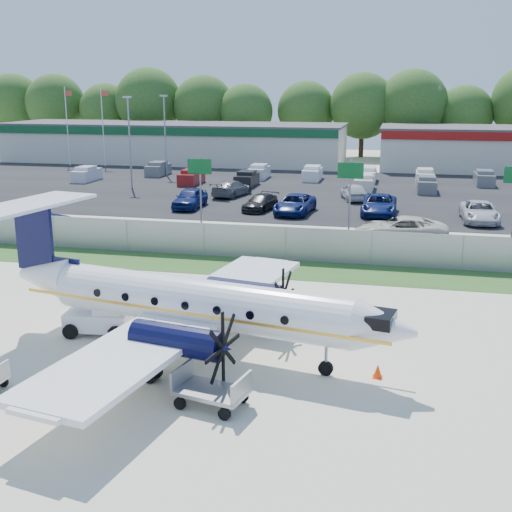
# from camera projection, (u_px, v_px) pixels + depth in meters

# --- Properties ---
(ground) EXTENTS (170.00, 170.00, 0.00)m
(ground) POSITION_uv_depth(u_px,v_px,m) (222.00, 352.00, 24.77)
(ground) COLOR beige
(ground) RESTS_ON ground
(grass_verge) EXTENTS (170.00, 4.00, 0.02)m
(grass_verge) POSITION_uv_depth(u_px,v_px,m) (279.00, 269.00, 36.09)
(grass_verge) COLOR #2D561E
(grass_verge) RESTS_ON ground
(access_road) EXTENTS (170.00, 8.00, 0.02)m
(access_road) POSITION_uv_depth(u_px,v_px,m) (298.00, 241.00, 42.70)
(access_road) COLOR black
(access_road) RESTS_ON ground
(parking_lot) EXTENTS (170.00, 32.00, 0.02)m
(parking_lot) POSITION_uv_depth(u_px,v_px,m) (332.00, 192.00, 62.52)
(parking_lot) COLOR black
(parking_lot) RESTS_ON ground
(perimeter_fence) EXTENTS (120.00, 0.06, 1.99)m
(perimeter_fence) POSITION_uv_depth(u_px,v_px,m) (286.00, 244.00, 37.72)
(perimeter_fence) COLOR gray
(perimeter_fence) RESTS_ON ground
(building_west) EXTENTS (46.40, 12.40, 5.24)m
(building_west) POSITION_uv_depth(u_px,v_px,m) (174.00, 142.00, 87.65)
(building_west) COLOR beige
(building_west) RESTS_ON ground
(sign_left) EXTENTS (1.80, 0.26, 5.00)m
(sign_left) POSITION_uv_depth(u_px,v_px,m) (200.00, 176.00, 47.15)
(sign_left) COLOR gray
(sign_left) RESTS_ON ground
(sign_mid) EXTENTS (1.80, 0.26, 5.00)m
(sign_mid) POSITION_uv_depth(u_px,v_px,m) (350.00, 180.00, 44.84)
(sign_mid) COLOR gray
(sign_mid) RESTS_ON ground
(flagpole_west) EXTENTS (1.06, 0.12, 10.00)m
(flagpole_west) POSITION_uv_depth(u_px,v_px,m) (67.00, 122.00, 82.80)
(flagpole_west) COLOR white
(flagpole_west) RESTS_ON ground
(flagpole_east) EXTENTS (1.06, 0.12, 10.00)m
(flagpole_east) POSITION_uv_depth(u_px,v_px,m) (103.00, 122.00, 81.75)
(flagpole_east) COLOR white
(flagpole_east) RESTS_ON ground
(light_pole_nw) EXTENTS (0.90, 0.35, 9.09)m
(light_pole_nw) POSITION_uv_depth(u_px,v_px,m) (129.00, 136.00, 63.51)
(light_pole_nw) COLOR gray
(light_pole_nw) RESTS_ON ground
(light_pole_sw) EXTENTS (0.90, 0.35, 9.09)m
(light_pole_sw) POSITION_uv_depth(u_px,v_px,m) (165.00, 130.00, 72.95)
(light_pole_sw) COLOR gray
(light_pole_sw) RESTS_ON ground
(tree_line) EXTENTS (112.00, 6.00, 14.00)m
(tree_line) POSITION_uv_depth(u_px,v_px,m) (356.00, 157.00, 94.61)
(tree_line) COLOR #295017
(tree_line) RESTS_ON ground
(aircraft) EXTENTS (17.44, 17.11, 5.33)m
(aircraft) POSITION_uv_depth(u_px,v_px,m) (191.00, 301.00, 24.26)
(aircraft) COLOR white
(aircraft) RESTS_ON ground
(pushback_tug) EXTENTS (2.77, 2.13, 1.41)m
(pushback_tug) POSITION_uv_depth(u_px,v_px,m) (102.00, 317.00, 26.59)
(pushback_tug) COLOR white
(pushback_tug) RESTS_ON ground
(baggage_cart_near) EXTENTS (2.52, 1.83, 1.20)m
(baggage_cart_near) POSITION_uv_depth(u_px,v_px,m) (211.00, 390.00, 20.44)
(baggage_cart_near) COLOR gray
(baggage_cart_near) RESTS_ON ground
(cone_nose) EXTENTS (0.35, 0.35, 0.50)m
(cone_nose) POSITION_uv_depth(u_px,v_px,m) (378.00, 371.00, 22.54)
(cone_nose) COLOR #FF3B08
(cone_nose) RESTS_ON ground
(cone_starboard_wing) EXTENTS (0.43, 0.43, 0.61)m
(cone_starboard_wing) POSITION_uv_depth(u_px,v_px,m) (239.00, 309.00, 28.65)
(cone_starboard_wing) COLOR #FF3B08
(cone_starboard_wing) RESTS_ON ground
(road_car_west) EXTENTS (5.68, 3.70, 1.53)m
(road_car_west) POSITION_uv_depth(u_px,v_px,m) (39.00, 230.00, 46.08)
(road_car_west) COLOR navy
(road_car_west) RESTS_ON ground
(road_car_mid) EXTENTS (6.24, 3.20, 1.69)m
(road_car_mid) POSITION_uv_depth(u_px,v_px,m) (400.00, 242.00, 42.48)
(road_car_mid) COLOR beige
(road_car_mid) RESTS_ON ground
(parked_car_a) EXTENTS (2.04, 5.03, 1.71)m
(parked_car_a) POSITION_uv_depth(u_px,v_px,m) (190.00, 208.00, 54.36)
(parked_car_a) COLOR navy
(parked_car_a) RESTS_ON ground
(parked_car_b) EXTENTS (2.69, 4.83, 1.32)m
(parked_car_b) POSITION_uv_depth(u_px,v_px,m) (260.00, 210.00, 53.27)
(parked_car_b) COLOR black
(parked_car_b) RESTS_ON ground
(parked_car_c) EXTENTS (3.03, 5.79, 1.56)m
(parked_car_c) POSITION_uv_depth(u_px,v_px,m) (295.00, 214.00, 51.96)
(parked_car_c) COLOR navy
(parked_car_c) RESTS_ON ground
(parked_car_d) EXTENTS (2.73, 5.85, 1.62)m
(parked_car_d) POSITION_uv_depth(u_px,v_px,m) (379.00, 215.00, 51.50)
(parked_car_d) COLOR navy
(parked_car_d) RESTS_ON ground
(parked_car_e) EXTENTS (2.65, 5.64, 1.56)m
(parked_car_e) POSITION_uv_depth(u_px,v_px,m) (479.00, 222.00, 48.73)
(parked_car_e) COLOR silver
(parked_car_e) RESTS_ON ground
(parked_car_f) EXTENTS (3.28, 5.59, 1.52)m
(parked_car_f) POSITION_uv_depth(u_px,v_px,m) (232.00, 196.00, 60.23)
(parked_car_f) COLOR #595B5E
(parked_car_f) RESTS_ON ground
(parked_car_g) EXTENTS (3.00, 4.86, 1.54)m
(parked_car_g) POSITION_uv_depth(u_px,v_px,m) (354.00, 200.00, 58.13)
(parked_car_g) COLOR silver
(parked_car_g) RESTS_ON ground
(far_parking_rows) EXTENTS (56.00, 10.00, 1.60)m
(far_parking_rows) POSITION_uv_depth(u_px,v_px,m) (337.00, 185.00, 67.24)
(far_parking_rows) COLOR gray
(far_parking_rows) RESTS_ON ground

